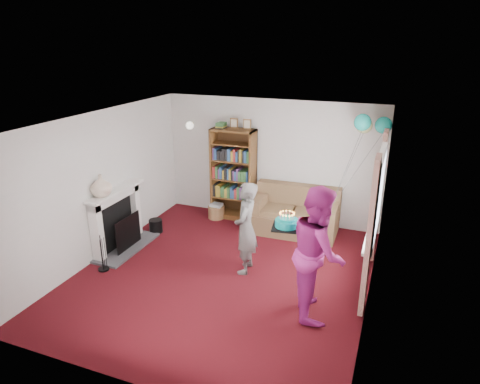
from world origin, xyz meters
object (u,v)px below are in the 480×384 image
at_px(person_striped, 246,228).
at_px(birthday_cake, 287,223).
at_px(sofa, 295,215).
at_px(bookcase, 234,175).
at_px(person_magenta, 318,252).

distance_m(person_striped, birthday_cake, 1.04).
bearing_deg(sofa, person_striped, -102.70).
relative_size(bookcase, person_magenta, 1.14).
relative_size(sofa, person_magenta, 0.90).
bearing_deg(birthday_cake, person_striped, 146.89).
height_order(sofa, person_striped, person_striped).
bearing_deg(person_striped, bookcase, -159.98).
bearing_deg(sofa, person_magenta, -71.11).
bearing_deg(birthday_cake, person_magenta, -19.18).
relative_size(person_striped, person_magenta, 0.82).
distance_m(bookcase, sofa, 1.53).
bearing_deg(sofa, birthday_cake, -80.83).
relative_size(bookcase, sofa, 1.27).
distance_m(bookcase, person_magenta, 3.58).
relative_size(bookcase, person_striped, 1.38).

